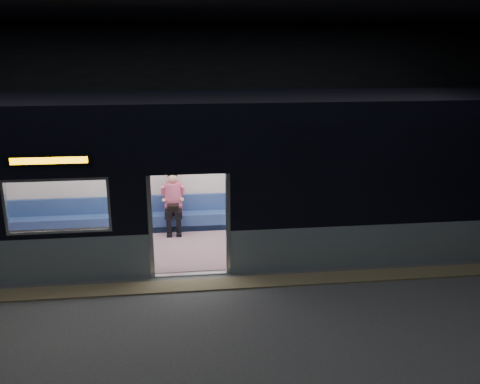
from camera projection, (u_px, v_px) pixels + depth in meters
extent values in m
cube|color=#47494C|center=(193.00, 300.00, 9.01)|extent=(24.00, 14.00, 0.01)
cube|color=black|center=(184.00, 2.00, 7.64)|extent=(24.00, 14.00, 0.04)
cube|color=black|center=(183.00, 111.00, 14.98)|extent=(24.00, 0.04, 5.00)
cube|color=#8C7F59|center=(192.00, 285.00, 9.53)|extent=(22.80, 0.50, 0.03)
cube|color=#8699A0|center=(426.00, 242.00, 10.46)|extent=(8.30, 0.12, 0.90)
cube|color=black|center=(434.00, 167.00, 10.02)|extent=(8.30, 0.12, 2.30)
cube|color=black|center=(187.00, 143.00, 9.30)|extent=(1.40, 0.12, 1.15)
cube|color=#B7BABC|center=(151.00, 227.00, 9.66)|extent=(0.08, 0.14, 2.05)
cube|color=#B7BABC|center=(228.00, 224.00, 9.83)|extent=(0.08, 0.14, 2.05)
cube|color=black|center=(49.00, 160.00, 9.00)|extent=(1.50, 0.04, 0.18)
cube|color=#F9A504|center=(49.00, 160.00, 9.00)|extent=(1.34, 0.03, 0.12)
cube|color=silver|center=(186.00, 163.00, 12.33)|extent=(18.00, 0.12, 3.20)
cube|color=black|center=(185.00, 100.00, 10.49)|extent=(18.00, 3.00, 0.15)
cube|color=gray|center=(189.00, 246.00, 11.39)|extent=(17.76, 2.76, 0.04)
cube|color=silver|center=(186.00, 144.00, 10.75)|extent=(17.76, 2.76, 0.10)
cube|color=#2C5380|center=(188.00, 220.00, 12.40)|extent=(11.00, 0.48, 0.41)
cube|color=#2C5380|center=(187.00, 202.00, 12.47)|extent=(11.00, 0.10, 0.40)
cube|color=#745460|center=(21.00, 264.00, 9.91)|extent=(4.40, 0.48, 0.41)
cube|color=#745460|center=(348.00, 248.00, 10.67)|extent=(4.40, 0.48, 0.41)
cylinder|color=silver|center=(140.00, 215.00, 9.89)|extent=(0.04, 0.04, 2.26)
cylinder|color=silver|center=(147.00, 185.00, 12.04)|extent=(0.04, 0.04, 2.26)
cylinder|color=silver|center=(237.00, 212.00, 10.11)|extent=(0.04, 0.04, 2.26)
cylinder|color=silver|center=(226.00, 183.00, 12.26)|extent=(0.04, 0.04, 2.26)
cylinder|color=silver|center=(186.00, 152.00, 11.89)|extent=(11.00, 0.03, 0.03)
cube|color=black|center=(169.00, 213.00, 12.04)|extent=(0.18, 0.50, 0.17)
cube|color=black|center=(178.00, 212.00, 12.07)|extent=(0.18, 0.50, 0.17)
cylinder|color=black|center=(169.00, 227.00, 11.90)|extent=(0.12, 0.12, 0.43)
cylinder|color=black|center=(179.00, 227.00, 11.93)|extent=(0.12, 0.12, 0.43)
cube|color=#D55A80|center=(174.00, 209.00, 12.25)|extent=(0.43, 0.23, 0.21)
cylinder|color=#D55A80|center=(173.00, 194.00, 12.17)|extent=(0.46, 0.46, 0.55)
sphere|color=tan|center=(172.00, 178.00, 12.05)|extent=(0.22, 0.22, 0.22)
sphere|color=black|center=(172.00, 176.00, 12.07)|extent=(0.23, 0.23, 0.23)
cube|color=black|center=(173.00, 208.00, 11.94)|extent=(0.30, 0.27, 0.14)
cube|color=white|center=(355.00, 165.00, 12.78)|extent=(0.97, 0.03, 0.63)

